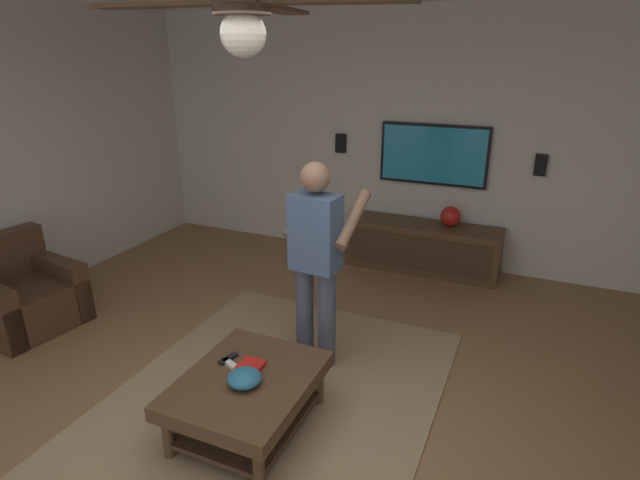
% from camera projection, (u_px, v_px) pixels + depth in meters
% --- Properties ---
extents(ground_plane, '(8.44, 8.44, 0.00)m').
position_uv_depth(ground_plane, '(273.00, 457.00, 3.17)').
color(ground_plane, olive).
extents(wall_back_tv, '(0.10, 6.94, 2.83)m').
position_uv_depth(wall_back_tv, '(421.00, 141.00, 5.73)').
color(wall_back_tv, silver).
rests_on(wall_back_tv, ground).
extents(area_rug, '(3.09, 2.23, 0.01)m').
position_uv_depth(area_rug, '(265.00, 409.00, 3.59)').
color(area_rug, '#9E8460').
rests_on(area_rug, ground).
extents(armchair, '(0.90, 0.91, 0.82)m').
position_uv_depth(armchair, '(22.00, 297.00, 4.61)').
color(armchair, '#472D1E').
rests_on(armchair, ground).
extents(coffee_table, '(1.00, 0.80, 0.40)m').
position_uv_depth(coffee_table, '(248.00, 391.00, 3.32)').
color(coffee_table, '#513823').
rests_on(coffee_table, ground).
extents(media_console, '(0.45, 1.70, 0.55)m').
position_uv_depth(media_console, '(422.00, 247.00, 5.78)').
color(media_console, '#513823').
rests_on(media_console, ground).
extents(tv, '(0.05, 1.19, 0.67)m').
position_uv_depth(tv, '(433.00, 155.00, 5.64)').
color(tv, black).
extents(person_standing, '(0.57, 0.57, 1.64)m').
position_uv_depth(person_standing, '(317.00, 254.00, 3.84)').
color(person_standing, '#4C5166').
rests_on(person_standing, ground).
extents(bowl, '(0.22, 0.22, 0.10)m').
position_uv_depth(bowl, '(244.00, 378.00, 3.19)').
color(bowl, teal).
rests_on(bowl, coffee_table).
extents(remote_white, '(0.10, 0.16, 0.02)m').
position_uv_depth(remote_white, '(231.00, 364.00, 3.40)').
color(remote_white, white).
rests_on(remote_white, coffee_table).
extents(remote_black, '(0.16, 0.08, 0.02)m').
position_uv_depth(remote_black, '(228.00, 359.00, 3.46)').
color(remote_black, black).
rests_on(remote_black, coffee_table).
extents(book, '(0.23, 0.17, 0.04)m').
position_uv_depth(book, '(248.00, 369.00, 3.34)').
color(book, red).
rests_on(book, coffee_table).
extents(vase_round, '(0.22, 0.22, 0.22)m').
position_uv_depth(vase_round, '(451.00, 216.00, 5.59)').
color(vase_round, red).
rests_on(vase_round, media_console).
extents(wall_speaker_left, '(0.06, 0.12, 0.22)m').
position_uv_depth(wall_speaker_left, '(541.00, 165.00, 5.24)').
color(wall_speaker_left, black).
extents(wall_speaker_right, '(0.06, 0.12, 0.22)m').
position_uv_depth(wall_speaker_right, '(341.00, 143.00, 6.05)').
color(wall_speaker_right, black).
extents(ceiling_fan, '(1.17, 1.20, 0.46)m').
position_uv_depth(ceiling_fan, '(245.00, 12.00, 1.74)').
color(ceiling_fan, '#4C3828').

